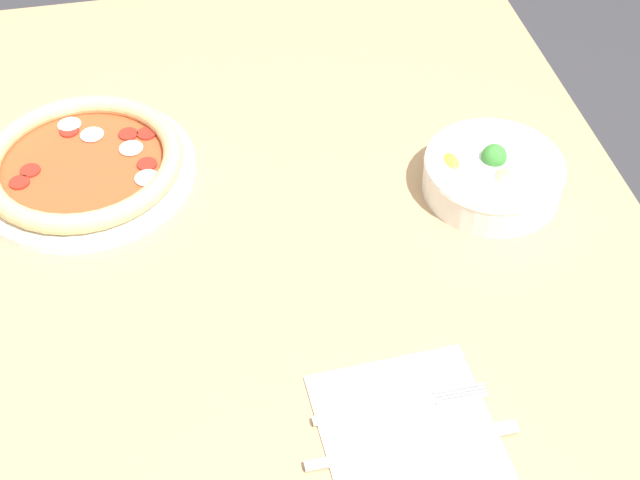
# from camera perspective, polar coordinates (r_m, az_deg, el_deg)

# --- Properties ---
(dining_table) EXTENTS (1.21, 1.01, 0.77)m
(dining_table) POSITION_cam_1_polar(r_m,az_deg,el_deg) (1.15, -4.68, -4.10)
(dining_table) COLOR tan
(dining_table) RESTS_ON ground_plane
(pizza) EXTENTS (0.29, 0.29, 0.04)m
(pizza) POSITION_cam_1_polar(r_m,az_deg,el_deg) (1.20, -14.91, 4.71)
(pizza) COLOR white
(pizza) RESTS_ON dining_table
(bowl) EXTENTS (0.18, 0.18, 0.07)m
(bowl) POSITION_cam_1_polar(r_m,az_deg,el_deg) (1.15, 11.01, 4.18)
(bowl) COLOR white
(bowl) RESTS_ON dining_table
(napkin) EXTENTS (0.18, 0.18, 0.00)m
(napkin) POSITION_cam_1_polar(r_m,az_deg,el_deg) (0.92, 5.59, -11.95)
(napkin) COLOR white
(napkin) RESTS_ON dining_table
(fork) EXTENTS (0.02, 0.18, 0.00)m
(fork) POSITION_cam_1_polar(r_m,az_deg,el_deg) (0.93, 5.06, -10.52)
(fork) COLOR silver
(fork) RESTS_ON napkin
(knife) EXTENTS (0.02, 0.22, 0.01)m
(knife) POSITION_cam_1_polar(r_m,az_deg,el_deg) (0.91, 5.38, -13.09)
(knife) COLOR silver
(knife) RESTS_ON napkin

